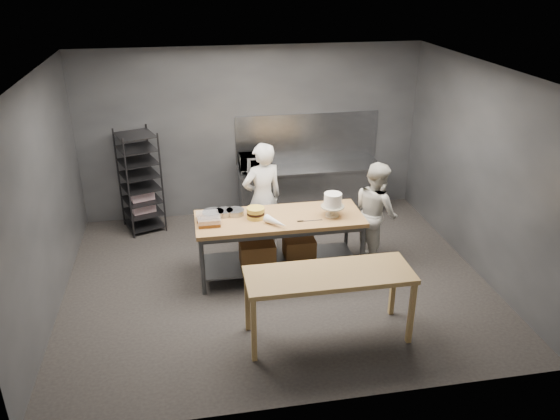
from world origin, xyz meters
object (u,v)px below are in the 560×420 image
object	(u,v)px
work_table	(278,239)
chef_right	(376,212)
layer_cake	(256,213)
speed_rack	(140,182)
frosted_cake_stand	(333,202)
microwave	(255,163)
chef_behind	(262,199)
near_counter	(329,279)

from	to	relation	value
work_table	chef_right	distance (m)	1.56
work_table	layer_cake	bearing A→B (deg)	175.98
work_table	speed_rack	distance (m)	2.80
work_table	speed_rack	size ratio (longest dim) A/B	1.37
frosted_cake_stand	layer_cake	distance (m)	1.11
frosted_cake_stand	microwave	bearing A→B (deg)	111.75
chef_behind	chef_right	xyz separation A→B (m)	(1.65, -0.58, -0.11)
frosted_cake_stand	work_table	bearing A→B (deg)	172.65
work_table	near_counter	size ratio (longest dim) A/B	1.20
microwave	near_counter	bearing A→B (deg)	-83.71
near_counter	frosted_cake_stand	size ratio (longest dim) A/B	5.76
work_table	frosted_cake_stand	size ratio (longest dim) A/B	6.91
speed_rack	work_table	bearing A→B (deg)	-43.28
near_counter	frosted_cake_stand	distance (m)	1.59
near_counter	speed_rack	world-z (taller)	speed_rack
microwave	chef_behind	bearing A→B (deg)	-92.55
speed_rack	chef_behind	xyz separation A→B (m)	(1.91, -1.16, 0.04)
microwave	layer_cake	bearing A→B (deg)	-97.53
work_table	near_counter	distance (m)	1.65
microwave	frosted_cake_stand	world-z (taller)	frosted_cake_stand
microwave	frosted_cake_stand	distance (m)	2.25
microwave	speed_rack	bearing A→B (deg)	-177.67
microwave	layer_cake	xyz separation A→B (m)	(-0.26, -1.96, -0.05)
work_table	layer_cake	distance (m)	0.53
speed_rack	layer_cake	size ratio (longest dim) A/B	6.87
chef_right	layer_cake	bearing A→B (deg)	82.42
near_counter	microwave	world-z (taller)	microwave
frosted_cake_stand	layer_cake	bearing A→B (deg)	173.61
work_table	chef_behind	distance (m)	0.82
speed_rack	frosted_cake_stand	bearing A→B (deg)	-35.61
chef_right	microwave	xyz separation A→B (m)	(-1.59, 1.82, 0.26)
microwave	layer_cake	size ratio (longest dim) A/B	2.13
layer_cake	speed_rack	bearing A→B (deg)	132.22
work_table	frosted_cake_stand	bearing A→B (deg)	-7.35
chef_behind	frosted_cake_stand	distance (m)	1.25
work_table	layer_cake	size ratio (longest dim) A/B	9.42
near_counter	chef_right	distance (m)	2.13
chef_behind	frosted_cake_stand	bearing A→B (deg)	119.85
near_counter	chef_behind	size ratio (longest dim) A/B	1.11
chef_behind	frosted_cake_stand	world-z (taller)	chef_behind
chef_behind	frosted_cake_stand	xyz separation A→B (m)	(0.89, -0.84, 0.24)
chef_behind	microwave	size ratio (longest dim) A/B	3.32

